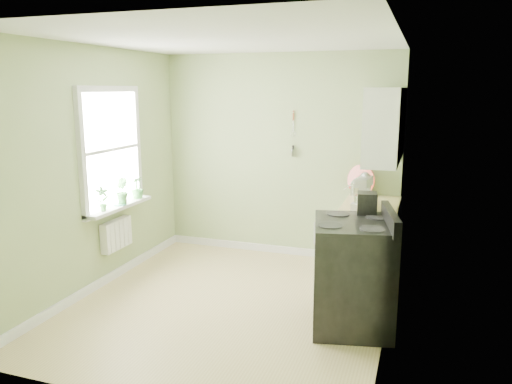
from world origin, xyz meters
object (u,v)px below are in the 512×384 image
(stand_mixer, at_px, (363,194))
(stove, at_px, (353,273))
(kettle, at_px, (355,188))
(coffee_maker, at_px, (366,210))

(stand_mixer, bearing_deg, stove, -87.27)
(stove, xyz_separation_m, stand_mixer, (-0.05, 1.04, 0.56))
(stove, relative_size, kettle, 5.55)
(stove, xyz_separation_m, coffee_maker, (0.06, 0.35, 0.54))
(stove, xyz_separation_m, kettle, (-0.23, 1.72, 0.49))
(kettle, height_order, coffee_maker, coffee_maker)
(stove, relative_size, stand_mixer, 2.91)
(stand_mixer, height_order, kettle, stand_mixer)
(kettle, bearing_deg, stove, -82.43)
(kettle, bearing_deg, coffee_maker, -77.93)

